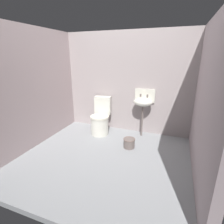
{
  "coord_description": "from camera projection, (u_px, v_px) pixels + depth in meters",
  "views": [
    {
      "loc": [
        1.03,
        -2.46,
        1.66
      ],
      "look_at": [
        0.0,
        0.3,
        0.7
      ],
      "focal_mm": 27.98,
      "sensor_mm": 36.0,
      "label": 1
    }
  ],
  "objects": [
    {
      "name": "ground_plane",
      "position": [
        106.0,
        157.0,
        3.06
      ],
      "size": [
        3.16,
        2.77,
        0.08
      ],
      "primitive_type": "cube",
      "color": "gray"
    },
    {
      "name": "wall_back",
      "position": [
        127.0,
        83.0,
        3.82
      ],
      "size": [
        3.16,
        0.1,
        2.15
      ],
      "primitive_type": "cube",
      "color": "#9E9191",
      "rests_on": "ground"
    },
    {
      "name": "wall_left",
      "position": [
        37.0,
        88.0,
        3.28
      ],
      "size": [
        0.1,
        2.57,
        2.15
      ],
      "primitive_type": "cube",
      "color": "#A49092",
      "rests_on": "ground"
    },
    {
      "name": "wall_right",
      "position": [
        207.0,
        101.0,
        2.33
      ],
      "size": [
        0.1,
        2.57,
        2.15
      ],
      "primitive_type": "cube",
      "color": "gray",
      "rests_on": "ground"
    },
    {
      "name": "toilet_near_wall",
      "position": [
        101.0,
        119.0,
        3.85
      ],
      "size": [
        0.46,
        0.64,
        0.78
      ],
      "rotation": [
        0.0,
        0.0,
        3.29
      ],
      "color": "silver",
      "rests_on": "ground"
    },
    {
      "name": "sink",
      "position": [
        143.0,
        101.0,
        3.59
      ],
      "size": [
        0.42,
        0.35,
        0.99
      ],
      "color": "#685C57",
      "rests_on": "ground"
    },
    {
      "name": "bucket",
      "position": [
        129.0,
        143.0,
        3.27
      ],
      "size": [
        0.22,
        0.22,
        0.18
      ],
      "color": "#685C57",
      "rests_on": "ground"
    }
  ]
}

